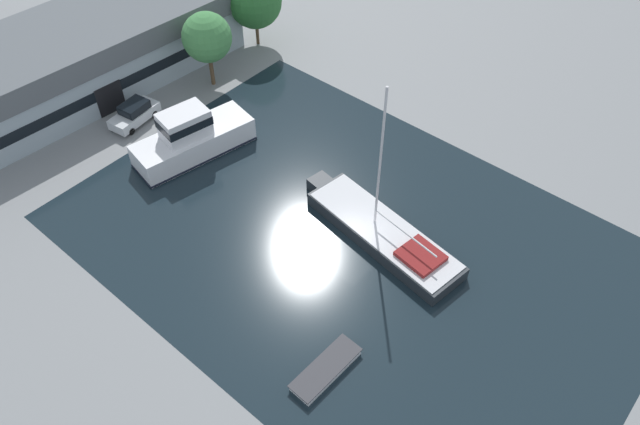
{
  "coord_description": "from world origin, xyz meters",
  "views": [
    {
      "loc": [
        -22.4,
        -16.32,
        31.75
      ],
      "look_at": [
        0.0,
        2.85,
        1.0
      ],
      "focal_mm": 35.0,
      "sensor_mm": 36.0,
      "label": 1
    }
  ],
  "objects_px": {
    "quay_tree_by_water": "(255,1)",
    "sailboat_moored": "(382,232)",
    "motor_cruiser": "(192,138)",
    "small_dinghy": "(326,369)",
    "warehouse_building": "(73,59)",
    "parked_car": "(134,113)",
    "quay_tree_near_building": "(207,37)"
  },
  "relations": [
    {
      "from": "quay_tree_by_water",
      "to": "sailboat_moored",
      "type": "height_order",
      "value": "sailboat_moored"
    },
    {
      "from": "quay_tree_by_water",
      "to": "motor_cruiser",
      "type": "relative_size",
      "value": 0.69
    },
    {
      "from": "small_dinghy",
      "to": "warehouse_building",
      "type": "bearing_deg",
      "value": 170.04
    },
    {
      "from": "warehouse_building",
      "to": "quay_tree_by_water",
      "type": "bearing_deg",
      "value": -19.75
    },
    {
      "from": "small_dinghy",
      "to": "motor_cruiser",
      "type": "bearing_deg",
      "value": 160.76
    },
    {
      "from": "sailboat_moored",
      "to": "warehouse_building",
      "type": "bearing_deg",
      "value": 103.91
    },
    {
      "from": "warehouse_building",
      "to": "parked_car",
      "type": "relative_size",
      "value": 6.75
    },
    {
      "from": "small_dinghy",
      "to": "quay_tree_near_building",
      "type": "bearing_deg",
      "value": 151.63
    },
    {
      "from": "warehouse_building",
      "to": "sailboat_moored",
      "type": "bearing_deg",
      "value": -80.97
    },
    {
      "from": "quay_tree_near_building",
      "to": "parked_car",
      "type": "distance_m",
      "value": 8.68
    },
    {
      "from": "quay_tree_near_building",
      "to": "quay_tree_by_water",
      "type": "bearing_deg",
      "value": 13.07
    },
    {
      "from": "small_dinghy",
      "to": "parked_car",
      "type": "bearing_deg",
      "value": 166.66
    },
    {
      "from": "warehouse_building",
      "to": "motor_cruiser",
      "type": "relative_size",
      "value": 3.08
    },
    {
      "from": "quay_tree_by_water",
      "to": "motor_cruiser",
      "type": "height_order",
      "value": "quay_tree_by_water"
    },
    {
      "from": "parked_car",
      "to": "quay_tree_by_water",
      "type": "bearing_deg",
      "value": -94.74
    },
    {
      "from": "warehouse_building",
      "to": "quay_tree_near_building",
      "type": "distance_m",
      "value": 11.53
    },
    {
      "from": "quay_tree_near_building",
      "to": "quay_tree_by_water",
      "type": "height_order",
      "value": "quay_tree_by_water"
    },
    {
      "from": "quay_tree_near_building",
      "to": "quay_tree_by_water",
      "type": "distance_m",
      "value": 7.52
    },
    {
      "from": "warehouse_building",
      "to": "small_dinghy",
      "type": "relative_size",
      "value": 6.5
    },
    {
      "from": "sailboat_moored",
      "to": "small_dinghy",
      "type": "height_order",
      "value": "sailboat_moored"
    },
    {
      "from": "motor_cruiser",
      "to": "small_dinghy",
      "type": "distance_m",
      "value": 21.49
    },
    {
      "from": "quay_tree_by_water",
      "to": "sailboat_moored",
      "type": "bearing_deg",
      "value": -117.28
    },
    {
      "from": "quay_tree_by_water",
      "to": "quay_tree_near_building",
      "type": "bearing_deg",
      "value": -166.93
    },
    {
      "from": "sailboat_moored",
      "to": "motor_cruiser",
      "type": "distance_m",
      "value": 16.55
    },
    {
      "from": "motor_cruiser",
      "to": "small_dinghy",
      "type": "relative_size",
      "value": 2.11
    },
    {
      "from": "sailboat_moored",
      "to": "motor_cruiser",
      "type": "relative_size",
      "value": 1.36
    },
    {
      "from": "quay_tree_near_building",
      "to": "warehouse_building",
      "type": "bearing_deg",
      "value": 133.74
    },
    {
      "from": "quay_tree_near_building",
      "to": "parked_car",
      "type": "height_order",
      "value": "quay_tree_near_building"
    },
    {
      "from": "quay_tree_by_water",
      "to": "motor_cruiser",
      "type": "bearing_deg",
      "value": -153.01
    },
    {
      "from": "quay_tree_near_building",
      "to": "sailboat_moored",
      "type": "bearing_deg",
      "value": -102.65
    },
    {
      "from": "motor_cruiser",
      "to": "quay_tree_near_building",
      "type": "bearing_deg",
      "value": -40.69
    },
    {
      "from": "warehouse_building",
      "to": "sailboat_moored",
      "type": "relative_size",
      "value": 2.27
    }
  ]
}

